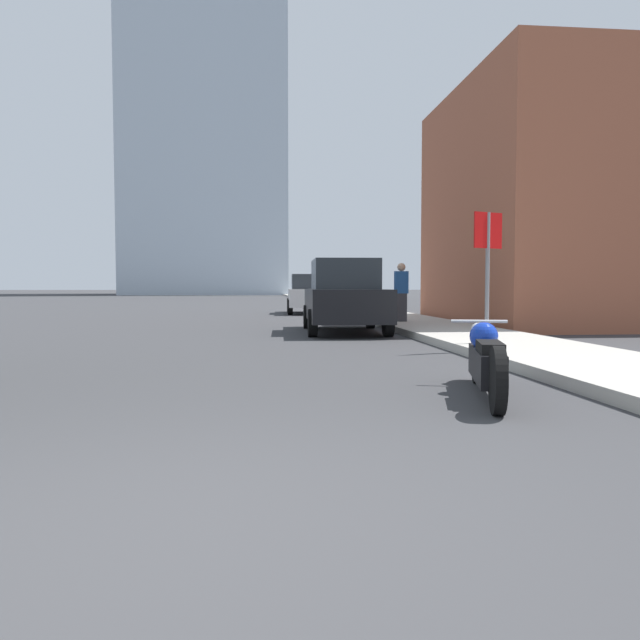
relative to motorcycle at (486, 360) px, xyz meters
The scene contains 8 objects.
ground_plane 4.20m from the motorcycle, 129.16° to the right, with size 400.00×400.00×0.00m, color #38383A.
sidewalk 36.82m from the motorcycle, 86.68° to the left, with size 2.29×240.00×0.15m.
distant_tower 87.86m from the motorcycle, 96.11° to the left, with size 21.13×21.13×55.77m.
motorcycle is the anchor object (origin of this frame).
parked_car_black 8.87m from the motorcycle, 91.27° to the left, with size 2.00×4.50×1.75m.
parked_car_white 19.39m from the motorcycle, 90.33° to the left, with size 2.02×4.19×1.60m.
stop_sign 4.61m from the motorcycle, 69.17° to the left, with size 0.57×0.26×2.20m.
pedestrian 10.84m from the motorcycle, 81.31° to the left, with size 0.36×0.22×1.60m.
Camera 1 is at (0.34, -2.80, 1.11)m, focal length 35.00 mm.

